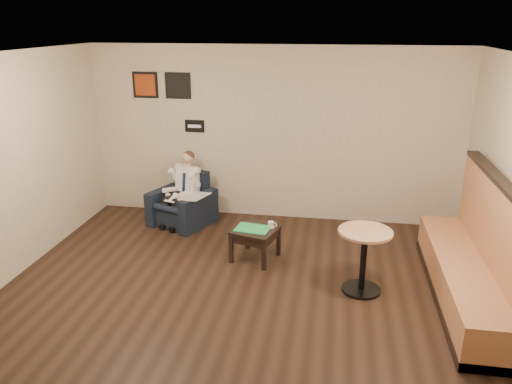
% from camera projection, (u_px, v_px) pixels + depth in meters
% --- Properties ---
extents(ground, '(6.00, 6.00, 0.00)m').
position_uv_depth(ground, '(237.00, 312.00, 5.68)').
color(ground, black).
rests_on(ground, ground).
extents(wall_back, '(6.00, 0.02, 2.80)m').
position_uv_depth(wall_back, '(273.00, 135.00, 8.02)').
color(wall_back, beige).
rests_on(wall_back, ground).
extents(ceiling, '(6.00, 6.00, 0.02)m').
position_uv_depth(ceiling, '(234.00, 59.00, 4.77)').
color(ceiling, white).
rests_on(ceiling, wall_back).
extents(seating_sign, '(0.32, 0.02, 0.20)m').
position_uv_depth(seating_sign, '(195.00, 126.00, 8.17)').
color(seating_sign, black).
rests_on(seating_sign, wall_back).
extents(art_print_left, '(0.42, 0.03, 0.42)m').
position_uv_depth(art_print_left, '(145.00, 85.00, 8.08)').
color(art_print_left, '#993812').
rests_on(art_print_left, wall_back).
extents(art_print_right, '(0.42, 0.03, 0.42)m').
position_uv_depth(art_print_right, '(178.00, 86.00, 8.00)').
color(art_print_right, black).
rests_on(art_print_right, wall_back).
extents(armchair, '(1.10, 1.10, 0.82)m').
position_uv_depth(armchair, '(182.00, 200.00, 8.03)').
color(armchair, black).
rests_on(armchair, ground).
extents(seated_man, '(0.80, 0.94, 1.12)m').
position_uv_depth(seated_man, '(177.00, 193.00, 7.89)').
color(seated_man, white).
rests_on(seated_man, armchair).
extents(lap_papers, '(0.26, 0.31, 0.01)m').
position_uv_depth(lap_papers, '(173.00, 198.00, 7.84)').
color(lap_papers, white).
rests_on(lap_papers, seated_man).
extents(newspaper, '(0.48, 0.54, 0.01)m').
position_uv_depth(newspaper, '(195.00, 196.00, 7.74)').
color(newspaper, silver).
rests_on(newspaper, armchair).
extents(side_table, '(0.69, 0.69, 0.45)m').
position_uv_depth(side_table, '(255.00, 244.00, 6.88)').
color(side_table, black).
rests_on(side_table, ground).
extents(green_folder, '(0.49, 0.38, 0.01)m').
position_uv_depth(green_folder, '(253.00, 228.00, 6.80)').
color(green_folder, '#28C863').
rests_on(green_folder, side_table).
extents(coffee_mug, '(0.10, 0.10, 0.10)m').
position_uv_depth(coffee_mug, '(271.00, 225.00, 6.82)').
color(coffee_mug, white).
rests_on(coffee_mug, side_table).
extents(smartphone, '(0.16, 0.13, 0.01)m').
position_uv_depth(smartphone, '(264.00, 225.00, 6.92)').
color(smartphone, black).
rests_on(smartphone, side_table).
extents(banquette, '(0.67, 2.82, 1.44)m').
position_uv_depth(banquette, '(470.00, 243.00, 5.74)').
color(banquette, '#AB6C42').
rests_on(banquette, ground).
extents(cafe_table, '(0.80, 0.80, 0.80)m').
position_uv_depth(cafe_table, '(363.00, 261.00, 6.00)').
color(cafe_table, tan).
rests_on(cafe_table, ground).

